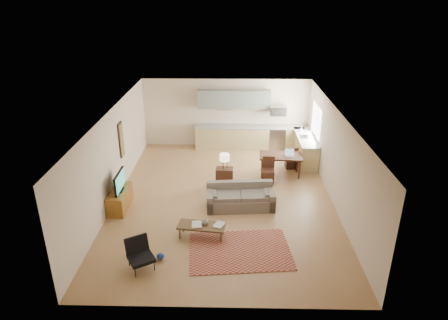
{
  "coord_description": "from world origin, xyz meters",
  "views": [
    {
      "loc": [
        0.24,
        -10.66,
        5.91
      ],
      "look_at": [
        0.0,
        0.3,
        1.15
      ],
      "focal_mm": 32.0,
      "sensor_mm": 36.0,
      "label": 1
    }
  ],
  "objects_px": {
    "sofa": "(240,197)",
    "console_table": "(224,177)",
    "coffee_table": "(202,231)",
    "tv_credenza": "(120,199)",
    "dining_table": "(280,165)",
    "armchair": "(141,255)"
  },
  "relations": [
    {
      "from": "tv_credenza",
      "to": "console_table",
      "type": "xyz_separation_m",
      "value": [
        3.0,
        1.44,
        0.03
      ]
    },
    {
      "from": "coffee_table",
      "to": "sofa",
      "type": "bearing_deg",
      "value": 63.71
    },
    {
      "from": "armchair",
      "to": "dining_table",
      "type": "distance_m",
      "value": 6.28
    },
    {
      "from": "console_table",
      "to": "dining_table",
      "type": "bearing_deg",
      "value": 29.69
    },
    {
      "from": "dining_table",
      "to": "tv_credenza",
      "type": "bearing_deg",
      "value": -151.07
    },
    {
      "from": "sofa",
      "to": "tv_credenza",
      "type": "xyz_separation_m",
      "value": [
        -3.49,
        -0.09,
        -0.07
      ]
    },
    {
      "from": "dining_table",
      "to": "sofa",
      "type": "bearing_deg",
      "value": -118.38
    },
    {
      "from": "tv_credenza",
      "to": "console_table",
      "type": "height_order",
      "value": "console_table"
    },
    {
      "from": "sofa",
      "to": "tv_credenza",
      "type": "height_order",
      "value": "sofa"
    },
    {
      "from": "sofa",
      "to": "dining_table",
      "type": "bearing_deg",
      "value": 54.15
    },
    {
      "from": "dining_table",
      "to": "armchair",
      "type": "bearing_deg",
      "value": -122.93
    },
    {
      "from": "armchair",
      "to": "console_table",
      "type": "distance_m",
      "value": 4.53
    },
    {
      "from": "sofa",
      "to": "dining_table",
      "type": "xyz_separation_m",
      "value": [
        1.39,
        2.28,
        0.01
      ]
    },
    {
      "from": "coffee_table",
      "to": "tv_credenza",
      "type": "distance_m",
      "value": 2.86
    },
    {
      "from": "coffee_table",
      "to": "armchair",
      "type": "bearing_deg",
      "value": -127.66
    },
    {
      "from": "armchair",
      "to": "tv_credenza",
      "type": "height_order",
      "value": "armchair"
    },
    {
      "from": "console_table",
      "to": "dining_table",
      "type": "height_order",
      "value": "dining_table"
    },
    {
      "from": "coffee_table",
      "to": "console_table",
      "type": "bearing_deg",
      "value": 86.95
    },
    {
      "from": "sofa",
      "to": "coffee_table",
      "type": "height_order",
      "value": "sofa"
    },
    {
      "from": "sofa",
      "to": "console_table",
      "type": "bearing_deg",
      "value": 105.32
    },
    {
      "from": "console_table",
      "to": "dining_table",
      "type": "xyz_separation_m",
      "value": [
        1.88,
        0.93,
        0.04
      ]
    },
    {
      "from": "sofa",
      "to": "coffee_table",
      "type": "distance_m",
      "value": 1.84
    }
  ]
}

